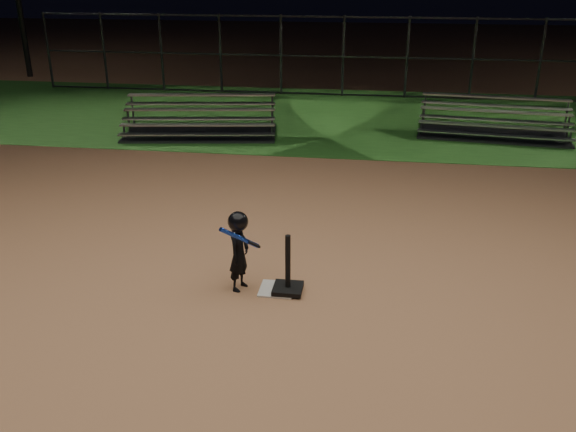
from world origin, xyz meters
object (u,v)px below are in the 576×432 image
Objects in this scene: batting_tee at (288,281)px; bleacher_left at (201,127)px; child_batter at (239,249)px; home_plate at (277,289)px; bleacher_right at (493,128)px.

bleacher_left is at bearing 113.67° from batting_tee.
bleacher_left is (-3.34, 7.61, 0.02)m from batting_tee.
batting_tee is 0.76m from child_batter.
batting_tee is (0.15, -0.03, 0.16)m from home_plate.
home_plate is at bearing 168.04° from batting_tee.
bleacher_right is (4.54, 8.58, -0.40)m from child_batter.
bleacher_right is at bearing 65.60° from batting_tee.
home_plate is 8.22m from bleacher_left.
home_plate is 0.41× the size of child_batter.
batting_tee is 9.43m from bleacher_right.
bleacher_right is (7.23, 0.98, -0.01)m from bleacher_left.
child_batter is at bearing -111.23° from bleacher_right.
home_plate is 0.22m from batting_tee.
child_batter is (-0.49, -0.02, 0.57)m from home_plate.
batting_tee is 8.31m from bleacher_left.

